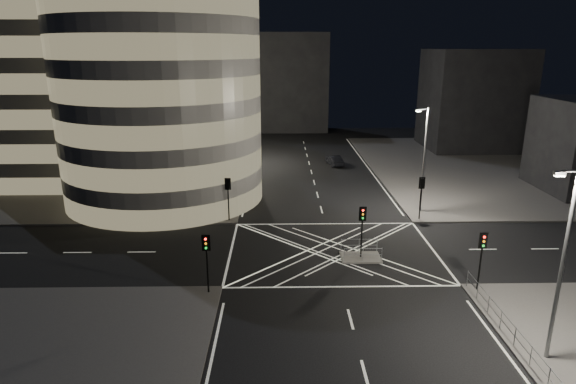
{
  "coord_description": "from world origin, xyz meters",
  "views": [
    {
      "loc": [
        -4.17,
        -34.94,
        15.4
      ],
      "look_at": [
        -3.38,
        6.17,
        3.0
      ],
      "focal_mm": 30.0,
      "sensor_mm": 36.0,
      "label": 1
    }
  ],
  "objects_px": {
    "traffic_signal_fl": "(228,191)",
    "traffic_signal_fr": "(421,190)",
    "street_lamp_left_near": "(226,151)",
    "street_lamp_left_far": "(240,123)",
    "sedan": "(334,160)",
    "traffic_signal_nl": "(207,253)",
    "street_lamp_right_far": "(424,157)",
    "central_island": "(361,257)",
    "street_lamp_right_near": "(562,261)",
    "traffic_signal_nr": "(482,251)",
    "traffic_signal_island": "(362,222)"
  },
  "relations": [
    {
      "from": "traffic_signal_nl",
      "to": "sedan",
      "type": "height_order",
      "value": "traffic_signal_nl"
    },
    {
      "from": "traffic_signal_nl",
      "to": "street_lamp_left_near",
      "type": "height_order",
      "value": "street_lamp_left_near"
    },
    {
      "from": "central_island",
      "to": "traffic_signal_nl",
      "type": "distance_m",
      "value": 12.36
    },
    {
      "from": "street_lamp_left_far",
      "to": "street_lamp_right_near",
      "type": "height_order",
      "value": "same"
    },
    {
      "from": "traffic_signal_fl",
      "to": "street_lamp_left_far",
      "type": "relative_size",
      "value": 0.4
    },
    {
      "from": "traffic_signal_fr",
      "to": "street_lamp_right_near",
      "type": "xyz_separation_m",
      "value": [
        0.64,
        -20.8,
        2.63
      ]
    },
    {
      "from": "street_lamp_left_near",
      "to": "street_lamp_left_far",
      "type": "height_order",
      "value": "same"
    },
    {
      "from": "traffic_signal_fl",
      "to": "street_lamp_left_near",
      "type": "distance_m",
      "value": 5.86
    },
    {
      "from": "traffic_signal_fr",
      "to": "street_lamp_right_far",
      "type": "bearing_deg",
      "value": 73.89
    },
    {
      "from": "traffic_signal_fl",
      "to": "traffic_signal_fr",
      "type": "height_order",
      "value": "same"
    },
    {
      "from": "traffic_signal_island",
      "to": "street_lamp_left_far",
      "type": "relative_size",
      "value": 0.4
    },
    {
      "from": "traffic_signal_fr",
      "to": "traffic_signal_island",
      "type": "relative_size",
      "value": 1.0
    },
    {
      "from": "traffic_signal_island",
      "to": "central_island",
      "type": "bearing_deg",
      "value": 0.0
    },
    {
      "from": "traffic_signal_fl",
      "to": "traffic_signal_island",
      "type": "relative_size",
      "value": 1.0
    },
    {
      "from": "street_lamp_left_near",
      "to": "street_lamp_left_far",
      "type": "distance_m",
      "value": 18.0
    },
    {
      "from": "central_island",
      "to": "street_lamp_left_near",
      "type": "distance_m",
      "value": 18.52
    },
    {
      "from": "street_lamp_left_near",
      "to": "sedan",
      "type": "bearing_deg",
      "value": 52.61
    },
    {
      "from": "central_island",
      "to": "street_lamp_left_far",
      "type": "relative_size",
      "value": 0.3
    },
    {
      "from": "traffic_signal_nl",
      "to": "street_lamp_left_far",
      "type": "relative_size",
      "value": 0.4
    },
    {
      "from": "central_island",
      "to": "traffic_signal_fl",
      "type": "bearing_deg",
      "value": 142.46
    },
    {
      "from": "central_island",
      "to": "traffic_signal_fr",
      "type": "distance_m",
      "value": 11.1
    },
    {
      "from": "central_island",
      "to": "traffic_signal_nr",
      "type": "height_order",
      "value": "traffic_signal_nr"
    },
    {
      "from": "traffic_signal_fl",
      "to": "traffic_signal_fr",
      "type": "bearing_deg",
      "value": 0.0
    },
    {
      "from": "traffic_signal_nl",
      "to": "street_lamp_right_far",
      "type": "height_order",
      "value": "street_lamp_right_far"
    },
    {
      "from": "street_lamp_right_near",
      "to": "street_lamp_right_far",
      "type": "bearing_deg",
      "value": 90.0
    },
    {
      "from": "central_island",
      "to": "sedan",
      "type": "relative_size",
      "value": 0.74
    },
    {
      "from": "traffic_signal_nl",
      "to": "traffic_signal_fr",
      "type": "distance_m",
      "value": 22.24
    },
    {
      "from": "street_lamp_right_far",
      "to": "sedan",
      "type": "height_order",
      "value": "street_lamp_right_far"
    },
    {
      "from": "central_island",
      "to": "traffic_signal_island",
      "type": "height_order",
      "value": "traffic_signal_island"
    },
    {
      "from": "central_island",
      "to": "traffic_signal_nl",
      "type": "relative_size",
      "value": 0.75
    },
    {
      "from": "street_lamp_right_near",
      "to": "traffic_signal_fr",
      "type": "bearing_deg",
      "value": 91.75
    },
    {
      "from": "central_island",
      "to": "traffic_signal_island",
      "type": "xyz_separation_m",
      "value": [
        0.0,
        0.0,
        2.84
      ]
    },
    {
      "from": "traffic_signal_nr",
      "to": "street_lamp_left_near",
      "type": "distance_m",
      "value": 26.32
    },
    {
      "from": "street_lamp_right_near",
      "to": "street_lamp_left_near",
      "type": "bearing_deg",
      "value": 125.97
    },
    {
      "from": "traffic_signal_nl",
      "to": "sedan",
      "type": "relative_size",
      "value": 0.98
    },
    {
      "from": "traffic_signal_fr",
      "to": "traffic_signal_nr",
      "type": "height_order",
      "value": "same"
    },
    {
      "from": "traffic_signal_nr",
      "to": "street_lamp_left_near",
      "type": "xyz_separation_m",
      "value": [
        -18.24,
        18.8,
        2.63
      ]
    },
    {
      "from": "street_lamp_left_far",
      "to": "street_lamp_left_near",
      "type": "bearing_deg",
      "value": -90.0
    },
    {
      "from": "street_lamp_left_far",
      "to": "sedan",
      "type": "xyz_separation_m",
      "value": [
        12.77,
        -1.3,
        -4.87
      ]
    },
    {
      "from": "street_lamp_left_far",
      "to": "sedan",
      "type": "bearing_deg",
      "value": -5.79
    },
    {
      "from": "traffic_signal_nl",
      "to": "street_lamp_left_near",
      "type": "xyz_separation_m",
      "value": [
        -0.64,
        18.8,
        2.63
      ]
    },
    {
      "from": "traffic_signal_island",
      "to": "traffic_signal_nr",
      "type": "bearing_deg",
      "value": -37.93
    },
    {
      "from": "traffic_signal_nr",
      "to": "street_lamp_right_far",
      "type": "height_order",
      "value": "street_lamp_right_far"
    },
    {
      "from": "street_lamp_left_far",
      "to": "street_lamp_right_near",
      "type": "xyz_separation_m",
      "value": [
        18.87,
        -44.0,
        0.0
      ]
    },
    {
      "from": "traffic_signal_fl",
      "to": "traffic_signal_nr",
      "type": "relative_size",
      "value": 1.0
    },
    {
      "from": "street_lamp_left_near",
      "to": "street_lamp_right_near",
      "type": "relative_size",
      "value": 1.0
    },
    {
      "from": "traffic_signal_nl",
      "to": "central_island",
      "type": "bearing_deg",
      "value": 26.14
    },
    {
      "from": "street_lamp_left_far",
      "to": "sedan",
      "type": "distance_m",
      "value": 13.73
    },
    {
      "from": "street_lamp_left_far",
      "to": "traffic_signal_island",
      "type": "bearing_deg",
      "value": -70.05
    },
    {
      "from": "central_island",
      "to": "street_lamp_right_far",
      "type": "distance_m",
      "value": 13.98
    }
  ]
}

